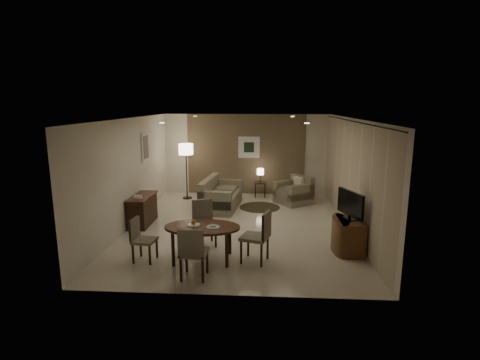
# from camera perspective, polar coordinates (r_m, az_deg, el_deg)

# --- Properties ---
(room_shell) EXTENTS (5.50, 7.00, 2.70)m
(room_shell) POSITION_cam_1_polar(r_m,az_deg,el_deg) (9.62, 0.07, 1.41)
(room_shell) COLOR beige
(room_shell) RESTS_ON ground
(taupe_accent) EXTENTS (3.96, 0.03, 2.70)m
(taupe_accent) POSITION_cam_1_polar(r_m,az_deg,el_deg) (12.66, 0.92, 3.90)
(taupe_accent) COLOR brown
(taupe_accent) RESTS_ON wall_back
(curtain_wall) EXTENTS (0.08, 6.70, 2.58)m
(curtain_wall) POSITION_cam_1_polar(r_m,az_deg,el_deg) (9.45, 16.36, 0.56)
(curtain_wall) COLOR beige
(curtain_wall) RESTS_ON wall_right
(curtain_rod) EXTENTS (0.03, 6.80, 0.03)m
(curtain_rod) POSITION_cam_1_polar(r_m,az_deg,el_deg) (9.30, 16.83, 8.57)
(curtain_rod) COLOR black
(curtain_rod) RESTS_ON wall_right
(art_back_frame) EXTENTS (0.72, 0.03, 0.72)m
(art_back_frame) POSITION_cam_1_polar(r_m,az_deg,el_deg) (12.60, 1.38, 5.01)
(art_back_frame) COLOR silver
(art_back_frame) RESTS_ON wall_back
(art_back_canvas) EXTENTS (0.34, 0.01, 0.34)m
(art_back_canvas) POSITION_cam_1_polar(r_m,az_deg,el_deg) (12.59, 1.37, 5.00)
(art_back_canvas) COLOR black
(art_back_canvas) RESTS_ON wall_back
(art_left_frame) EXTENTS (0.03, 0.60, 0.80)m
(art_left_frame) POSITION_cam_1_polar(r_m,az_deg,el_deg) (10.83, -14.23, 4.88)
(art_left_frame) COLOR silver
(art_left_frame) RESTS_ON wall_left
(art_left_canvas) EXTENTS (0.01, 0.46, 0.64)m
(art_left_canvas) POSITION_cam_1_polar(r_m,az_deg,el_deg) (10.83, -14.16, 4.88)
(art_left_canvas) COLOR gray
(art_left_canvas) RESTS_ON wall_left
(downlight_nl) EXTENTS (0.10, 0.10, 0.01)m
(downlight_nl) POSITION_cam_1_polar(r_m,az_deg,el_deg) (7.52, -11.80, 8.53)
(downlight_nl) COLOR white
(downlight_nl) RESTS_ON ceiling
(downlight_nr) EXTENTS (0.10, 0.10, 0.01)m
(downlight_nr) POSITION_cam_1_polar(r_m,az_deg,el_deg) (7.30, 10.16, 8.51)
(downlight_nr) COLOR white
(downlight_nr) RESTS_ON ceiling
(downlight_fl) EXTENTS (0.10, 0.10, 0.01)m
(downlight_fl) POSITION_cam_1_polar(r_m,az_deg,el_deg) (11.03, -6.86, 9.63)
(downlight_fl) COLOR white
(downlight_fl) RESTS_ON ceiling
(downlight_fr) EXTENTS (0.10, 0.10, 0.01)m
(downlight_fr) POSITION_cam_1_polar(r_m,az_deg,el_deg) (10.88, 8.01, 9.57)
(downlight_fr) COLOR white
(downlight_fr) RESTS_ON ceiling
(console_desk) EXTENTS (0.48, 1.20, 0.75)m
(console_desk) POSITION_cam_1_polar(r_m,az_deg,el_deg) (9.92, -14.62, -4.44)
(console_desk) COLOR #4E2419
(console_desk) RESTS_ON floor
(telephone) EXTENTS (0.20, 0.14, 0.09)m
(telephone) POSITION_cam_1_polar(r_m,az_deg,el_deg) (9.54, -15.31, -2.48)
(telephone) COLOR white
(telephone) RESTS_ON console_desk
(tv_cabinet) EXTENTS (0.48, 0.90, 0.70)m
(tv_cabinet) POSITION_cam_1_polar(r_m,az_deg,el_deg) (8.23, 16.33, -8.09)
(tv_cabinet) COLOR brown
(tv_cabinet) RESTS_ON floor
(flat_tv) EXTENTS (0.36, 0.85, 0.60)m
(flat_tv) POSITION_cam_1_polar(r_m,az_deg,el_deg) (8.03, 16.47, -3.58)
(flat_tv) COLOR black
(flat_tv) RESTS_ON tv_cabinet
(dining_table) EXTENTS (1.49, 0.93, 0.70)m
(dining_table) POSITION_cam_1_polar(r_m,az_deg,el_deg) (7.53, -5.72, -9.54)
(dining_table) COLOR #4E2419
(dining_table) RESTS_ON floor
(chair_near) EXTENTS (0.49, 0.49, 0.96)m
(chair_near) POSITION_cam_1_polar(r_m,az_deg,el_deg) (6.78, -7.02, -10.82)
(chair_near) COLOR gray
(chair_near) RESTS_ON floor
(chair_far) EXTENTS (0.61, 0.61, 0.98)m
(chair_far) POSITION_cam_1_polar(r_m,az_deg,el_deg) (8.22, -5.40, -6.64)
(chair_far) COLOR gray
(chair_far) RESTS_ON floor
(chair_left) EXTENTS (0.46, 0.46, 0.86)m
(chair_left) POSITION_cam_1_polar(r_m,az_deg,el_deg) (7.65, -14.33, -8.84)
(chair_left) COLOR gray
(chair_left) RESTS_ON floor
(chair_right) EXTENTS (0.62, 0.62, 1.03)m
(chair_right) POSITION_cam_1_polar(r_m,az_deg,el_deg) (7.38, 2.25, -8.58)
(chair_right) COLOR gray
(chair_right) RESTS_ON floor
(plate_a) EXTENTS (0.26, 0.26, 0.02)m
(plate_a) POSITION_cam_1_polar(r_m,az_deg,el_deg) (7.48, -7.09, -6.80)
(plate_a) COLOR white
(plate_a) RESTS_ON dining_table
(plate_b) EXTENTS (0.26, 0.26, 0.02)m
(plate_b) POSITION_cam_1_polar(r_m,az_deg,el_deg) (7.33, -4.13, -7.14)
(plate_b) COLOR white
(plate_b) RESTS_ON dining_table
(fruit_apple) EXTENTS (0.09, 0.09, 0.09)m
(fruit_apple) POSITION_cam_1_polar(r_m,az_deg,el_deg) (7.47, -7.10, -6.41)
(fruit_apple) COLOR #B45714
(fruit_apple) RESTS_ON plate_a
(napkin) EXTENTS (0.12, 0.08, 0.03)m
(napkin) POSITION_cam_1_polar(r_m,az_deg,el_deg) (7.32, -4.13, -6.97)
(napkin) COLOR white
(napkin) RESTS_ON plate_b
(round_rug) EXTENTS (1.21, 1.21, 0.01)m
(round_rug) POSITION_cam_1_polar(r_m,az_deg,el_deg) (11.22, 3.02, -4.15)
(round_rug) COLOR #413824
(round_rug) RESTS_ON floor
(sofa) EXTENTS (1.98, 1.14, 0.89)m
(sofa) POSITION_cam_1_polar(r_m,az_deg,el_deg) (11.06, -2.86, -2.04)
(sofa) COLOR gray
(sofa) RESTS_ON floor
(armchair) EXTENTS (1.27, 1.28, 0.84)m
(armchair) POSITION_cam_1_polar(r_m,az_deg,el_deg) (11.67, 8.13, -1.54)
(armchair) COLOR gray
(armchair) RESTS_ON floor
(side_table) EXTENTS (0.39, 0.39, 0.50)m
(side_table) POSITION_cam_1_polar(r_m,az_deg,el_deg) (12.42, 3.09, -1.43)
(side_table) COLOR black
(side_table) RESTS_ON floor
(table_lamp) EXTENTS (0.22, 0.22, 0.50)m
(table_lamp) POSITION_cam_1_polar(r_m,az_deg,el_deg) (12.32, 3.11, 0.83)
(table_lamp) COLOR #FFEAC1
(table_lamp) RESTS_ON side_table
(floor_lamp) EXTENTS (0.45, 0.45, 1.79)m
(floor_lamp) POSITION_cam_1_polar(r_m,az_deg,el_deg) (12.18, -8.15, 1.30)
(floor_lamp) COLOR #FFE5B7
(floor_lamp) RESTS_ON floor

